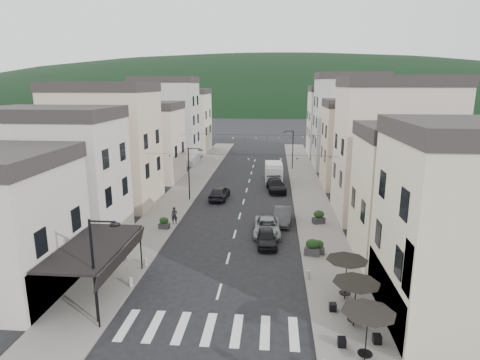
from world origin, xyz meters
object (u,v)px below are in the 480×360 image
Objects in this scene: parked_car_e at (220,193)px; delivery_van at (274,172)px; parked_car_c at (267,227)px; parked_car_a at (266,238)px; parked_car_d at (276,185)px; pedestrian_b at (118,234)px; pedestrian_a at (174,215)px; parked_car_b at (282,216)px.

parked_car_e is 11.18m from delivery_van.
parked_car_a is at bearing -91.20° from parked_car_c.
parked_car_d is (0.80, 17.03, 0.07)m from parked_car_a.
parked_car_a is at bearing 15.84° from pedestrian_b.
parked_car_a is 2.45× the size of pedestrian_a.
parked_car_c is 8.77m from pedestrian_a.
parked_car_c is at bearing -20.89° from pedestrian_a.
delivery_van reaches higher than parked_car_d.
parked_car_c is 1.07× the size of parked_car_e.
parked_car_d is 1.10× the size of parked_car_e.
delivery_van reaches higher than parked_car_a.
parked_car_b is at bearing -89.71° from delivery_van.
pedestrian_a reaches higher than parked_car_e.
parked_car_d is 5.37m from delivery_van.
pedestrian_b is (-13.29, -6.66, 0.29)m from parked_car_b.
delivery_van is at bearing 83.69° from parked_car_a.
parked_car_a is 0.89× the size of parked_car_b.
pedestrian_a is at bearing 68.28° from pedestrian_b.
parked_car_e is 2.91× the size of pedestrian_a.
pedestrian_b is at bearing -120.52° from delivery_van.
parked_car_c is 3.11× the size of pedestrian_a.
parked_car_d is at bearing -143.65° from parked_car_e.
pedestrian_b is (-12.72, -18.21, 0.29)m from parked_car_d.
parked_car_a is at bearing -35.46° from pedestrian_a.
parked_car_a is 22.38m from delivery_van.
pedestrian_b reaches higher than pedestrian_a.
delivery_van is (6.07, 9.38, 0.51)m from parked_car_e.
parked_car_b is 0.89× the size of parked_car_c.
pedestrian_a is at bearing -119.23° from delivery_van.
pedestrian_a is at bearing 167.53° from parked_car_c.
parked_car_e reaches higher than parked_car_a.
parked_car_d is at bearing 65.28° from pedestrian_b.
delivery_van is (0.46, 22.37, 0.63)m from parked_car_a.
parked_car_e is at bearing 108.23° from parked_car_a.
pedestrian_b is (-6.32, -14.16, 0.23)m from parked_car_e.
parked_car_a is 2.45m from parked_car_c.
parked_car_d is at bearing -89.21° from delivery_van.
parked_car_d is 0.90× the size of delivery_van.
parked_car_b is at bearing 36.85° from pedestrian_b.
parked_car_e is at bearing 76.18° from pedestrian_b.
parked_car_d is 7.57m from parked_car_e.
pedestrian_b reaches higher than parked_car_b.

